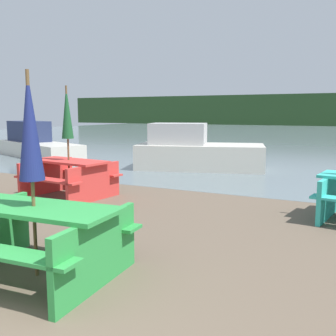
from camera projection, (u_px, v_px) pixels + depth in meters
The scene contains 7 objects.
water at pixel (328, 134), 30.29m from camera, with size 60.00×50.00×0.00m.
picnic_table_green at pixel (35, 233), 4.04m from camera, with size 1.87×1.49×0.74m.
picnic_table_red at pixel (69, 175), 7.87m from camera, with size 1.79×1.56×0.74m.
umbrella_darkgreen at pixel (67, 114), 7.70m from camera, with size 0.23×0.23×2.20m.
umbrella_navy at pixel (30, 128), 3.89m from camera, with size 0.25×0.25×2.10m.
boat at pixel (196, 152), 11.82m from camera, with size 4.05×2.62×1.36m.
boat_second at pixel (36, 144), 15.04m from camera, with size 4.91×2.95×1.35m.
Camera 1 is at (2.49, -0.71, 1.69)m, focal length 42.00 mm.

